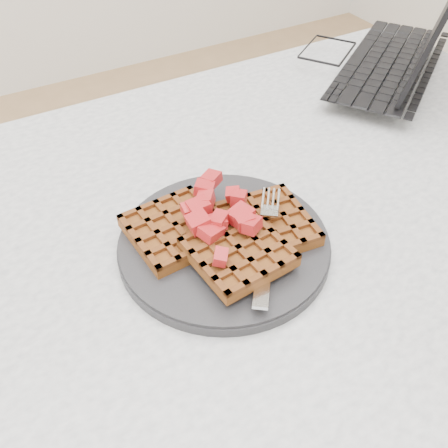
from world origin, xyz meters
TOP-DOWN VIEW (x-y plane):
  - table at (0.00, 0.00)m, footprint 1.20×0.80m
  - plate at (-0.05, -0.01)m, footprint 0.25×0.25m
  - waffles at (-0.05, -0.02)m, footprint 0.21×0.18m
  - strawberry_pile at (-0.05, -0.01)m, footprint 0.15×0.15m
  - fork at (-0.01, -0.05)m, footprint 0.13×0.16m
  - laptop at (0.41, 0.24)m, footprint 0.43×0.41m

SIDE VIEW (x-z plane):
  - table at x=0.00m, z-range 0.26..1.01m
  - plate at x=-0.05m, z-range 0.75..0.77m
  - fork at x=-0.01m, z-range 0.77..0.78m
  - waffles at x=-0.05m, z-range 0.76..0.79m
  - laptop at x=0.41m, z-range 0.67..0.91m
  - strawberry_pile at x=-0.05m, z-range 0.79..0.82m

